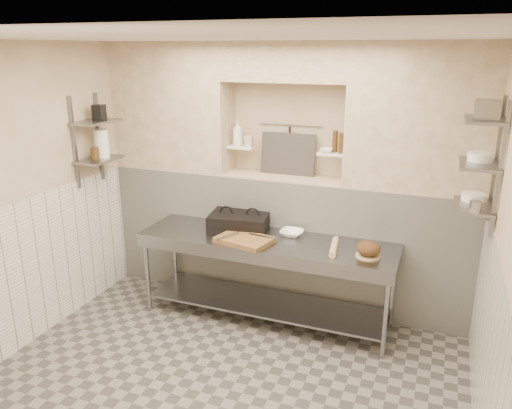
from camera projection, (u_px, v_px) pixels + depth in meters
The scene contains 47 objects.
floor at pixel (218, 392), 4.22m from camera, with size 4.00×3.90×0.10m, color slate.
ceiling at pixel (208, 29), 3.35m from camera, with size 4.00×3.90×0.10m, color silver.
wall_left at pixel (8, 203), 4.48m from camera, with size 0.10×3.90×2.80m, color beige.
wall_back at pixel (291, 173), 5.56m from camera, with size 4.00×0.10×2.80m, color beige.
backwall_lower at pixel (284, 239), 5.55m from camera, with size 4.00×0.40×1.40m, color silver.
alcove_sill at pixel (285, 177), 5.34m from camera, with size 1.30×0.40×0.02m, color beige.
backwall_pillar_left at pixel (173, 107), 5.58m from camera, with size 1.35×0.40×1.40m, color beige.
backwall_pillar_right at pixel (420, 118), 4.68m from camera, with size 1.35×0.40×1.40m, color beige.
backwall_header at pixel (287, 62), 4.98m from camera, with size 1.30×0.40×0.40m, color beige.
wainscot_left at pixel (24, 275), 4.67m from camera, with size 0.02×3.90×1.40m, color silver.
wainscot_right at pixel (487, 368), 3.31m from camera, with size 0.02×3.90×1.40m, color silver.
alcove_shelf_left at pixel (241, 147), 5.42m from camera, with size 0.28×0.16×0.03m, color white.
alcove_shelf_right at pixel (332, 154), 5.08m from camera, with size 0.28×0.16×0.03m, color white.
utensil_rail at pixel (290, 124), 5.33m from camera, with size 0.02×0.02×0.70m, color gray.
hanging_steel at pixel (289, 140), 5.36m from camera, with size 0.02×0.02×0.30m, color black.
splash_panel at pixel (288, 154), 5.36m from camera, with size 0.60×0.02×0.45m, color #383330.
shelf_rail_left_a at pixel (99, 137), 5.45m from camera, with size 0.03×0.03×0.95m, color slate.
shelf_rail_left_b at pixel (74, 143), 5.09m from camera, with size 0.03×0.03×0.95m, color slate.
wall_shelf_left_lower at pixel (100, 159), 5.29m from camera, with size 0.30×0.50×0.03m, color slate.
wall_shelf_left_upper at pixel (96, 122), 5.17m from camera, with size 0.30×0.50×0.03m, color slate.
shelf_rail_right_a at pixel (496, 160), 4.09m from camera, with size 0.03×0.03×1.05m, color slate.
shelf_rail_right_b at pixel (500, 171), 3.73m from camera, with size 0.03×0.03×1.05m, color slate.
wall_shelf_right_lower at pixel (474, 206), 4.06m from camera, with size 0.30×0.50×0.03m, color slate.
wall_shelf_right_mid at pixel (479, 164), 3.95m from camera, with size 0.30×0.50×0.03m, color slate.
wall_shelf_right_upper at pixel (485, 120), 3.85m from camera, with size 0.30×0.50×0.03m, color slate.
prep_table at pixel (266, 263), 5.07m from camera, with size 2.60×0.70×0.90m.
panini_press at pixel (240, 221), 5.27m from camera, with size 0.66×0.52×0.17m.
cutting_board at pixel (244, 240), 4.92m from camera, with size 0.52×0.37×0.05m, color brown.
knife_blade at pixel (261, 236), 4.94m from camera, with size 0.27×0.03×0.01m, color gray.
tongs at pixel (228, 236), 4.92m from camera, with size 0.03×0.03×0.27m, color gray.
mixing_bowl at pixel (292, 233), 5.08m from camera, with size 0.24×0.24×0.06m, color white.
rolling_pin at pixel (334, 247), 4.71m from camera, with size 0.06×0.06×0.42m, color #D8AF85.
bread_board at pixel (368, 256), 4.58m from camera, with size 0.23×0.23×0.01m, color #D8AF85.
bread_loaf at pixel (369, 248), 4.56m from camera, with size 0.22×0.22×0.13m, color #4C2D19.
bottle_soap at pixel (238, 133), 5.39m from camera, with size 0.10×0.10×0.27m, color white.
jar_alcove at pixel (249, 141), 5.36m from camera, with size 0.08×0.08×0.12m, color beige.
bowl_alcove at pixel (326, 150), 5.07m from camera, with size 0.13×0.13×0.04m, color white.
condiment_a at pixel (342, 143), 5.00m from camera, with size 0.06×0.06×0.21m, color #412811.
condiment_b at pixel (335, 141), 5.07m from camera, with size 0.06×0.06×0.22m, color #412811.
condiment_c at pixel (346, 147), 5.03m from camera, with size 0.08×0.08×0.13m, color white.
jug_left at pixel (102, 144), 5.29m from camera, with size 0.15×0.15×0.30m, color white.
jar_left at pixel (95, 154), 5.21m from camera, with size 0.08×0.08×0.13m, color #412811.
box_left_upper at pixel (99, 112), 5.20m from camera, with size 0.11×0.11×0.16m, color black.
bowl_right at pixel (474, 197), 4.16m from camera, with size 0.20×0.20×0.06m, color white.
canister_right at pixel (475, 207), 3.85m from camera, with size 0.09×0.09×0.09m, color gray.
bowl_right_mid at pixel (480, 157), 3.99m from camera, with size 0.19×0.19×0.07m, color white.
basket_right at pixel (487, 110), 3.78m from camera, with size 0.18×0.22×0.14m, color gray.
Camera 1 is at (1.57, -3.20, 2.73)m, focal length 35.00 mm.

